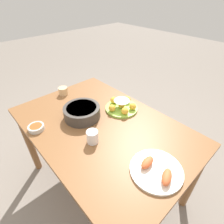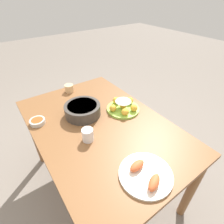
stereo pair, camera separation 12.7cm
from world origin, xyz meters
name	(u,v)px [view 1 (the left image)]	position (x,y,z in m)	size (l,w,h in m)	color
ground_plane	(104,183)	(0.00, 0.00, 0.00)	(12.00, 12.00, 0.00)	slate
dining_table	(102,135)	(0.00, 0.00, 0.63)	(1.28, 0.85, 0.73)	brown
cake_plate	(122,106)	(0.04, -0.24, 0.76)	(0.25, 0.25, 0.09)	#99CC4C
serving_bowl	(82,112)	(0.16, 0.05, 0.77)	(0.26, 0.26, 0.09)	#3D3833
sauce_bowl	(36,128)	(0.26, 0.35, 0.74)	(0.10, 0.10, 0.03)	beige
seafood_platter	(156,170)	(-0.49, 0.03, 0.74)	(0.28, 0.28, 0.06)	silver
cup_near	(63,91)	(0.54, -0.02, 0.76)	(0.08, 0.08, 0.07)	#DBB27F
cup_far	(93,137)	(-0.09, 0.14, 0.77)	(0.07, 0.07, 0.08)	white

